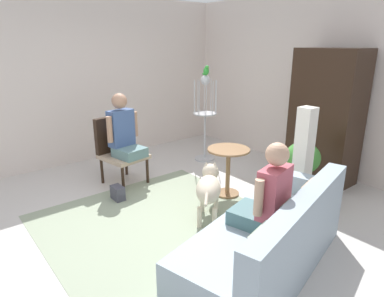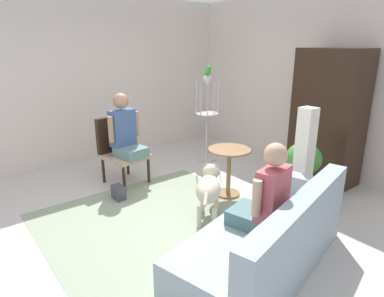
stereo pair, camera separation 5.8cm
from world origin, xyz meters
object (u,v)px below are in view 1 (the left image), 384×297
Objects in this scene: handbag at (118,193)px; round_end_table at (228,164)px; dog at (209,187)px; armchair at (118,146)px; parrot at (206,71)px; armoire_cabinet at (326,117)px; column_lamp at (303,161)px; couch at (271,239)px; bird_cage_stand at (205,117)px; person_on_couch at (268,195)px; person_on_armchair at (123,131)px; potted_plant at (302,165)px.

round_end_table is at bearing 57.48° from handbag.
dog is 3.24× the size of handbag.
handbag is at bearing -150.59° from dog.
parrot reaches higher than armchair.
handbag is (-1.32, -2.79, -0.89)m from armoire_cabinet.
column_lamp is (0.57, 1.04, 0.26)m from dog.
couch is 1.43× the size of bird_cage_stand.
armchair is at bearing -145.93° from round_end_table.
armoire_cabinet is (-0.85, 2.37, 0.25)m from person_on_couch.
armoire_cabinet is at bearing 64.73° from handbag.
armchair is 1.21× the size of person_on_couch.
couch is 0.45m from person_on_couch.
round_end_table is 3.25× the size of handbag.
person_on_couch is at bearing -70.16° from armoire_cabinet.
person_on_armchair reaches higher than handbag.
armchair reaches higher than dog.
bird_cage_stand reaches higher than person_on_armchair.
parrot reaches higher than couch.
dog is at bearing 170.79° from couch.
potted_plant is 0.61× the size of column_lamp.
armoire_cabinet is (0.50, 1.51, 0.53)m from round_end_table.
person_on_armchair is 4.37× the size of handbag.
person_on_couch is at bearing 1.92° from armchair.
parrot reaches higher than person_on_couch.
person_on_armchair is at bearing -177.65° from couch.
couch is 2.38× the size of person_on_armchair.
armchair is 5.86× the size of parrot.
column_lamp is at bearing -8.44° from parrot.
parrot is (0.09, 1.68, 1.03)m from armchair.
dog is at bearing 10.22° from armchair.
armoire_cabinet is at bearing 23.12° from bird_cage_stand.
potted_plant is (-0.62, 1.49, -0.23)m from person_on_couch.
potted_plant reaches higher than round_end_table.
armoire_cabinet is (1.74, 2.43, 0.17)m from person_on_armchair.
armchair reaches higher than potted_plant.
armoire_cabinet is (-0.23, 0.87, 0.48)m from potted_plant.
column_lamp is at bearing -70.83° from armoire_cabinet.
person_on_couch is at bearing -69.58° from column_lamp.
potted_plant is (1.97, 1.56, -0.31)m from person_on_armchair.
potted_plant is at bearing 123.17° from column_lamp.
armchair is at bearing -177.20° from couch.
handbag is at bearing -135.38° from column_lamp.
armchair reaches higher than couch.
bird_cage_stand is 7.28× the size of handbag.
potted_plant is at bearing 114.52° from couch.
person_on_couch is at bearing 1.41° from person_on_armchair.
round_end_table is (1.24, 0.92, -0.37)m from person_on_armchair.
dog is 0.45× the size of bird_cage_stand.
dog is at bearing -107.87° from potted_plant.
handbag is at bearing -29.28° from armchair.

